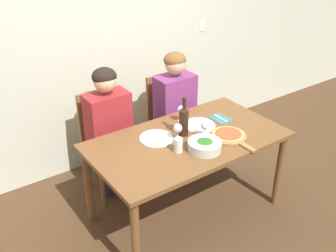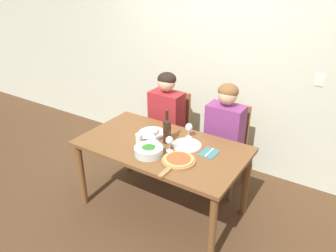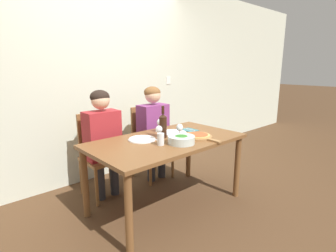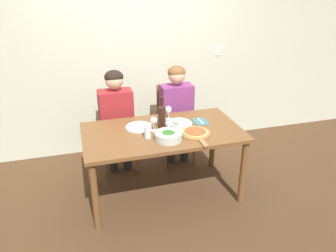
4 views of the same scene
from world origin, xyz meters
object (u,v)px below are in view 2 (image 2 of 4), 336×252
(person_woman, at_px, (166,114))
(broccoli_bowl, at_px, (148,151))
(dinner_plate_left, at_px, (152,133))
(fork_on_napkin, at_px, (209,153))
(chair_left, at_px, (171,128))
(chair_right, at_px, (227,144))
(pizza_on_board, at_px, (178,160))
(wine_glass_right, at_px, (189,128))
(person_man, at_px, (224,129))
(wine_glass_centre, at_px, (169,141))
(water_tumbler, at_px, (139,139))
(dinner_plate_right, at_px, (187,145))
(wine_bottle, at_px, (167,130))
(wine_glass_left, at_px, (156,132))

(person_woman, height_order, broccoli_bowl, person_woman)
(dinner_plate_left, relative_size, fork_on_napkin, 1.54)
(chair_left, xyz_separation_m, chair_right, (0.73, 0.00, 0.00))
(pizza_on_board, xyz_separation_m, wine_glass_right, (-0.15, 0.45, 0.09))
(person_man, relative_size, broccoli_bowl, 4.68)
(dinner_plate_left, height_order, wine_glass_centre, wine_glass_centre)
(person_woman, height_order, water_tumbler, person_woman)
(dinner_plate_right, height_order, wine_glass_centre, wine_glass_centre)
(broccoli_bowl, bearing_deg, water_tumbler, 151.35)
(wine_glass_centre, bearing_deg, person_woman, 125.22)
(fork_on_napkin, bearing_deg, wine_bottle, -175.72)
(wine_glass_centre, distance_m, water_tumbler, 0.31)
(broccoli_bowl, relative_size, water_tumbler, 2.27)
(person_woman, height_order, dinner_plate_right, person_woman)
(chair_right, bearing_deg, wine_glass_right, -113.90)
(dinner_plate_left, xyz_separation_m, wine_glass_right, (0.35, 0.13, 0.10))
(dinner_plate_left, bearing_deg, person_man, 41.66)
(chair_right, distance_m, dinner_plate_right, 0.71)
(chair_left, distance_m, pizza_on_board, 1.17)
(person_woman, relative_size, dinner_plate_left, 4.42)
(chair_right, xyz_separation_m, wine_glass_left, (-0.44, -0.74, 0.34))
(chair_right, relative_size, fork_on_napkin, 5.27)
(pizza_on_board, height_order, fork_on_napkin, pizza_on_board)
(wine_glass_left, xyz_separation_m, wine_glass_centre, (0.21, -0.08, 0.00))
(dinner_plate_left, bearing_deg, dinner_plate_right, -3.78)
(water_tumbler, bearing_deg, wine_bottle, 44.13)
(chair_right, xyz_separation_m, dinner_plate_left, (-0.57, -0.62, 0.25))
(person_man, xyz_separation_m, wine_glass_left, (-0.44, -0.62, 0.11))
(pizza_on_board, relative_size, wine_glass_left, 2.91)
(water_tumbler, height_order, fork_on_napkin, water_tumbler)
(chair_right, xyz_separation_m, broccoli_bowl, (-0.36, -0.97, 0.28))
(wine_bottle, relative_size, fork_on_napkin, 1.86)
(person_man, xyz_separation_m, water_tumbler, (-0.53, -0.76, 0.06))
(dinner_plate_right, bearing_deg, chair_left, 131.99)
(dinner_plate_left, height_order, dinner_plate_right, same)
(chair_right, bearing_deg, wine_bottle, -116.55)
(wine_bottle, xyz_separation_m, water_tumbler, (-0.19, -0.19, -0.08))
(broccoli_bowl, height_order, dinner_plate_left, broccoli_bowl)
(wine_glass_left, relative_size, wine_glass_centre, 1.00)
(dinner_plate_right, height_order, water_tumbler, water_tumbler)
(wine_glass_right, bearing_deg, wine_bottle, -122.53)
(dinner_plate_right, xyz_separation_m, fork_on_napkin, (0.24, -0.01, -0.01))
(broccoli_bowl, relative_size, dinner_plate_left, 0.94)
(chair_left, height_order, person_woman, person_woman)
(person_man, height_order, fork_on_napkin, person_man)
(broccoli_bowl, xyz_separation_m, wine_glass_left, (-0.08, 0.23, 0.07))
(dinner_plate_right, bearing_deg, fork_on_napkin, -1.64)
(chair_right, height_order, broccoli_bowl, chair_right)
(chair_left, bearing_deg, chair_right, 0.00)
(wine_glass_right, bearing_deg, pizza_on_board, -71.85)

